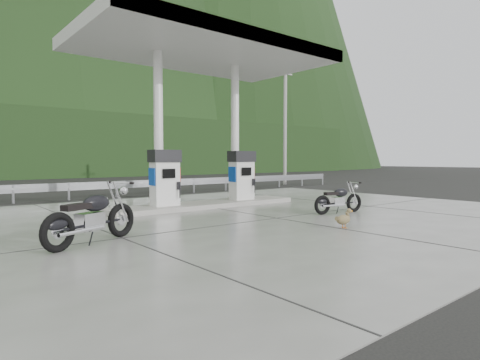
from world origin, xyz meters
TOP-DOWN VIEW (x-y plane):
  - ground at (0.00, 0.00)m, footprint 160.00×160.00m
  - forecourt_apron at (0.00, 0.00)m, footprint 18.00×14.00m
  - pump_island at (0.00, 2.50)m, footprint 7.00×1.40m
  - gas_pump_left at (-1.60, 2.50)m, footprint 0.95×0.55m
  - gas_pump_right at (1.60, 2.50)m, footprint 0.95×0.55m
  - canopy_column_left at (-1.60, 2.90)m, footprint 0.30×0.30m
  - canopy_column_right at (1.60, 2.90)m, footprint 0.30×0.30m
  - canopy_roof at (0.00, 2.50)m, footprint 8.50×5.00m
  - guardrail at (0.00, 8.00)m, footprint 26.00×0.16m
  - road at (0.00, 11.50)m, footprint 60.00×7.00m
  - utility_pole_b at (2.00, 9.50)m, footprint 0.22×0.22m
  - utility_pole_c at (11.00, 9.50)m, footprint 0.22×0.22m
  - tree_band at (0.00, 30.00)m, footprint 80.00×6.00m
  - motorcycle_left at (-5.17, -1.15)m, footprint 2.25×1.53m
  - motorcycle_right at (2.22, -1.43)m, footprint 1.80×0.85m
  - duck at (0.11, -3.17)m, footprint 0.55×0.16m

SIDE VIEW (x-z plane):
  - ground at x=0.00m, z-range 0.00..0.00m
  - road at x=0.00m, z-range 0.00..0.01m
  - forecourt_apron at x=0.00m, z-range 0.00..0.02m
  - pump_island at x=0.00m, z-range 0.02..0.17m
  - duck at x=0.11m, z-range 0.02..0.41m
  - motorcycle_right at x=2.22m, z-range 0.02..0.84m
  - motorcycle_left at x=-5.17m, z-range 0.02..1.05m
  - guardrail at x=0.00m, z-range 0.00..1.42m
  - gas_pump_left at x=-1.60m, z-range 0.17..1.97m
  - gas_pump_right at x=1.60m, z-range 0.17..1.97m
  - canopy_column_left at x=-1.60m, z-range 0.17..5.17m
  - canopy_column_right at x=1.60m, z-range 0.17..5.17m
  - tree_band at x=0.00m, z-range 0.00..6.00m
  - utility_pole_b at x=2.00m, z-range 0.00..8.00m
  - utility_pole_c at x=11.00m, z-range 0.00..8.00m
  - canopy_roof at x=0.00m, z-range 5.17..5.57m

